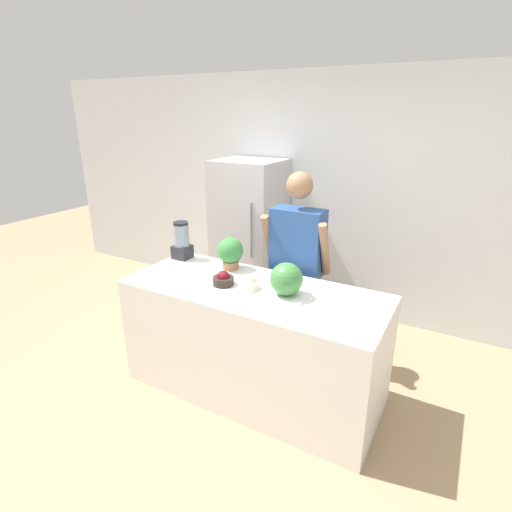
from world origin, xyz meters
TOP-DOWN VIEW (x-y plane):
  - ground_plane at (0.00, 0.00)m, footprint 14.00×14.00m
  - wall_back at (0.00, 2.16)m, footprint 8.00×0.06m
  - counter_island at (0.00, 0.41)m, footprint 2.03×0.83m
  - refrigerator at (-0.84, 1.79)m, footprint 0.71×0.66m
  - person at (0.09, 1.03)m, footprint 0.59×0.27m
  - cutting_board at (0.26, 0.41)m, footprint 0.34×0.23m
  - watermelon at (0.27, 0.42)m, footprint 0.24×0.24m
  - bowl_cherries at (-0.24, 0.36)m, footprint 0.16×0.16m
  - bowl_cream at (-0.02, 0.38)m, footprint 0.15×0.15m
  - blender at (-0.90, 0.68)m, footprint 0.15×0.15m
  - potted_plant at (-0.37, 0.67)m, footprint 0.22×0.22m

SIDE VIEW (x-z plane):
  - ground_plane at x=0.00m, z-range 0.00..0.00m
  - counter_island at x=0.00m, z-range 0.00..0.91m
  - refrigerator at x=-0.84m, z-range 0.00..1.69m
  - person at x=0.09m, z-range 0.02..1.74m
  - cutting_board at x=0.26m, z-range 0.91..0.93m
  - bowl_cherries at x=-0.24m, z-range 0.90..1.01m
  - bowl_cream at x=-0.02m, z-range 0.90..1.02m
  - watermelon at x=0.27m, z-range 0.93..1.17m
  - potted_plant at x=-0.37m, z-range 0.92..1.20m
  - blender at x=-0.90m, z-range 0.91..1.25m
  - wall_back at x=0.00m, z-range 0.00..2.60m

